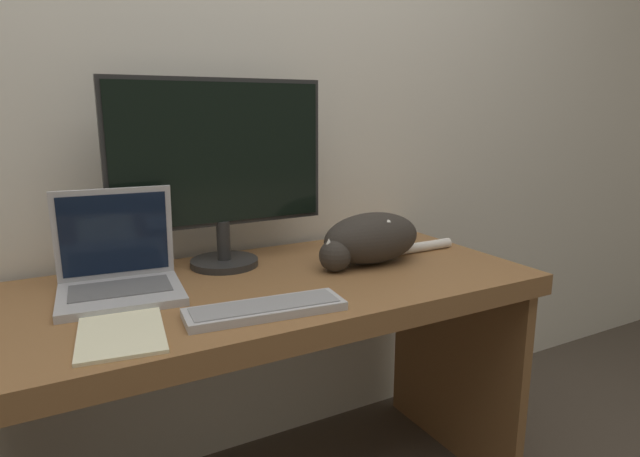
# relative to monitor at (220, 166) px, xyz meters

# --- Properties ---
(wall_back) EXTENTS (6.40, 0.06, 2.60)m
(wall_back) POSITION_rel_monitor_xyz_m (0.04, 0.20, 0.26)
(wall_back) COLOR silver
(wall_back) RESTS_ON ground_plane
(desk) EXTENTS (1.50, 0.68, 0.74)m
(desk) POSITION_rel_monitor_xyz_m (0.04, -0.20, -0.45)
(desk) COLOR olive
(desk) RESTS_ON ground_plane
(monitor) EXTENTS (0.64, 0.20, 0.55)m
(monitor) POSITION_rel_monitor_xyz_m (0.00, 0.00, 0.00)
(monitor) COLOR #282828
(monitor) RESTS_ON desk
(laptop) EXTENTS (0.32, 0.27, 0.26)m
(laptop) POSITION_rel_monitor_xyz_m (-0.31, -0.11, -0.25)
(laptop) COLOR #B7B7BC
(laptop) RESTS_ON desk
(external_keyboard) EXTENTS (0.38, 0.15, 0.02)m
(external_keyboard) POSITION_rel_monitor_xyz_m (-0.04, -0.41, -0.29)
(external_keyboard) COLOR #BCBCC1
(external_keyboard) RESTS_ON desk
(cat) EXTENTS (0.52, 0.17, 0.16)m
(cat) POSITION_rel_monitor_xyz_m (0.40, -0.19, -0.22)
(cat) COLOR #332D28
(cat) RESTS_ON desk
(paper_notepad) EXTENTS (0.21, 0.28, 0.01)m
(paper_notepad) POSITION_rel_monitor_xyz_m (-0.35, -0.37, -0.29)
(paper_notepad) COLOR #F4EFC6
(paper_notepad) RESTS_ON desk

